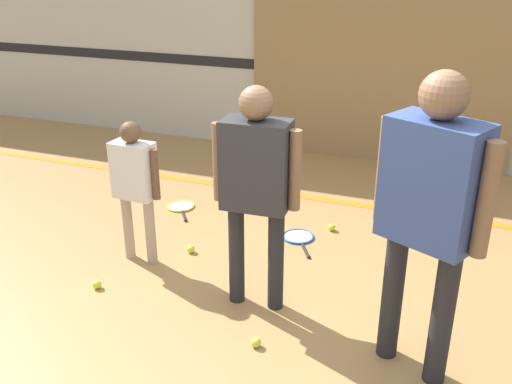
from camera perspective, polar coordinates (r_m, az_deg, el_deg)
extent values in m
plane|color=#A87F4C|center=(3.89, 1.83, -13.38)|extent=(16.00, 16.00, 0.00)
cube|color=beige|center=(6.64, 12.45, 16.48)|extent=(16.00, 0.06, 3.20)
cube|color=black|center=(6.70, 11.98, 11.57)|extent=(16.00, 0.01, 0.12)
cube|color=#93754C|center=(6.68, 12.14, 11.09)|extent=(2.97, 0.05, 1.95)
cube|color=orange|center=(5.70, 8.85, -1.05)|extent=(14.40, 0.10, 0.01)
cylinder|color=#232328|center=(3.96, -1.96, -6.17)|extent=(0.11, 0.11, 0.75)
cylinder|color=#232328|center=(3.89, 2.00, -6.80)|extent=(0.11, 0.11, 0.75)
cube|color=#2D2D33|center=(3.64, 0.00, 2.70)|extent=(0.45, 0.26, 0.59)
sphere|color=brown|center=(3.52, 0.00, 8.89)|extent=(0.22, 0.22, 0.22)
cylinder|color=brown|center=(3.72, -3.76, 3.01)|extent=(0.08, 0.08, 0.53)
cylinder|color=brown|center=(3.57, 3.92, 2.14)|extent=(0.08, 0.08, 0.53)
cylinder|color=tan|center=(4.66, -12.68, -3.39)|extent=(0.08, 0.08, 0.55)
cylinder|color=tan|center=(4.54, -10.52, -3.89)|extent=(0.08, 0.08, 0.55)
cube|color=silver|center=(4.40, -12.12, 2.14)|extent=(0.33, 0.19, 0.44)
sphere|color=brown|center=(4.31, -12.45, 5.86)|extent=(0.16, 0.16, 0.16)
cylinder|color=brown|center=(4.51, -14.10, 2.40)|extent=(0.06, 0.06, 0.39)
cylinder|color=brown|center=(4.30, -10.04, 1.72)|extent=(0.06, 0.06, 0.39)
cylinder|color=#232328|center=(3.40, 18.11, -11.91)|extent=(0.12, 0.12, 0.85)
cylinder|color=#232328|center=(3.52, 13.47, -9.96)|extent=(0.12, 0.12, 0.85)
cube|color=#334784|center=(3.10, 17.25, 0.90)|extent=(0.57, 0.46, 0.68)
sphere|color=brown|center=(2.97, 18.30, 9.19)|extent=(0.25, 0.25, 0.25)
cylinder|color=brown|center=(2.99, 22.07, -0.81)|extent=(0.09, 0.09, 0.61)
cylinder|color=brown|center=(3.24, 12.77, 2.18)|extent=(0.09, 0.09, 0.61)
torus|color=blue|center=(4.98, 4.24, -4.46)|extent=(0.38, 0.38, 0.02)
cylinder|color=silver|center=(4.98, 4.24, -4.46)|extent=(0.24, 0.24, 0.01)
cylinder|color=black|center=(4.77, 4.94, -5.82)|extent=(0.14, 0.22, 0.02)
sphere|color=black|center=(4.67, 5.30, -6.51)|extent=(0.03, 0.03, 0.03)
torus|color=#C6D838|center=(5.59, -7.56, -1.39)|extent=(0.38, 0.38, 0.02)
cylinder|color=silver|center=(5.59, -7.56, -1.39)|extent=(0.23, 0.23, 0.01)
cylinder|color=black|center=(5.38, -7.21, -2.38)|extent=(0.14, 0.18, 0.02)
sphere|color=black|center=(5.29, -7.04, -2.85)|extent=(0.03, 0.03, 0.03)
sphere|color=#CCE038|center=(3.71, -0.01, -14.80)|extent=(0.07, 0.07, 0.07)
sphere|color=#CCE038|center=(5.12, 7.58, -3.52)|extent=(0.07, 0.07, 0.07)
sphere|color=#CCE038|center=(4.75, -6.53, -5.68)|extent=(0.07, 0.07, 0.07)
sphere|color=#CCE038|center=(4.42, -15.62, -8.89)|extent=(0.07, 0.07, 0.07)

